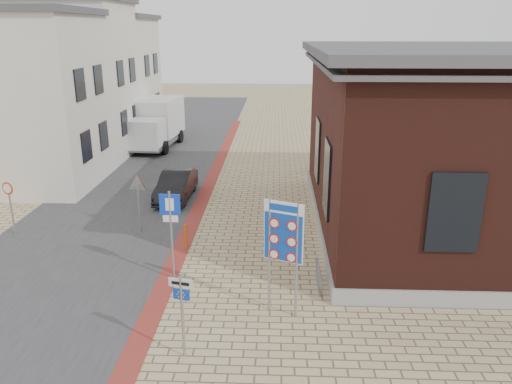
% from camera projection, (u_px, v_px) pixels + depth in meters
% --- Properties ---
extents(ground, '(120.00, 120.00, 0.00)m').
position_uv_depth(ground, '(224.00, 321.00, 13.19)').
color(ground, tan).
rests_on(ground, ground).
extents(road_strip, '(7.00, 60.00, 0.02)m').
position_uv_depth(road_strip, '(153.00, 168.00, 27.65)').
color(road_strip, '#38383A').
rests_on(road_strip, ground).
extents(curb_strip, '(0.60, 40.00, 0.02)m').
position_uv_depth(curb_strip, '(203.00, 198.00, 22.76)').
color(curb_strip, maroon).
rests_on(curb_strip, ground).
extents(brick_building, '(13.00, 13.00, 6.80)m').
position_uv_depth(brick_building, '(484.00, 139.00, 18.38)').
color(brick_building, gray).
rests_on(brick_building, ground).
extents(townhouse_near, '(7.40, 6.40, 8.30)m').
position_uv_depth(townhouse_near, '(18.00, 99.00, 23.72)').
color(townhouse_near, beige).
rests_on(townhouse_near, ground).
extents(townhouse_mid, '(7.40, 6.40, 9.10)m').
position_uv_depth(townhouse_mid, '(68.00, 79.00, 29.29)').
color(townhouse_mid, beige).
rests_on(townhouse_mid, ground).
extents(townhouse_far, '(7.40, 6.40, 8.30)m').
position_uv_depth(townhouse_far, '(103.00, 76.00, 35.11)').
color(townhouse_far, beige).
rests_on(townhouse_far, ground).
extents(bike_rack, '(0.08, 1.80, 0.60)m').
position_uv_depth(bike_rack, '(319.00, 275.00, 15.09)').
color(bike_rack, slate).
rests_on(bike_rack, ground).
extents(sedan, '(1.45, 3.82, 1.24)m').
position_uv_depth(sedan, '(176.00, 185.00, 22.57)').
color(sedan, black).
rests_on(sedan, ground).
extents(box_truck, '(2.88, 6.00, 3.04)m').
position_uv_depth(box_truck, '(156.00, 123.00, 32.12)').
color(box_truck, slate).
rests_on(box_truck, ground).
extents(border_sign, '(1.03, 0.46, 3.21)m').
position_uv_depth(border_sign, '(283.00, 234.00, 12.88)').
color(border_sign, gray).
rests_on(border_sign, ground).
extents(essen_sign, '(0.58, 0.17, 2.17)m').
position_uv_depth(essen_sign, '(182.00, 303.00, 11.36)').
color(essen_sign, gray).
rests_on(essen_sign, ground).
extents(parking_sign, '(0.63, 0.07, 2.85)m').
position_uv_depth(parking_sign, '(171.00, 219.00, 14.84)').
color(parking_sign, gray).
rests_on(parking_sign, ground).
extents(yield_sign, '(0.79, 0.20, 2.23)m').
position_uv_depth(yield_sign, '(138.00, 189.00, 18.51)').
color(yield_sign, gray).
rests_on(yield_sign, ground).
extents(speed_sign, '(0.47, 0.17, 2.05)m').
position_uv_depth(speed_sign, '(10.00, 200.00, 18.41)').
color(speed_sign, gray).
rests_on(speed_sign, ground).
extents(bollard, '(0.09, 0.09, 0.91)m').
position_uv_depth(bollard, '(186.00, 236.00, 17.44)').
color(bollard, '#D6530B').
rests_on(bollard, ground).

